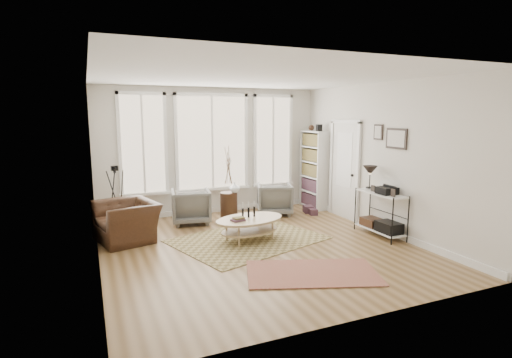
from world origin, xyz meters
name	(u,v)px	position (x,y,z in m)	size (l,w,h in m)	color
room	(259,166)	(0.02, 0.03, 1.43)	(5.50, 5.54, 2.90)	olive
bay_window	(212,144)	(0.00, 2.71, 1.61)	(4.14, 0.12, 2.24)	tan
door	(345,168)	(2.57, 1.15, 1.12)	(0.09, 1.06, 2.22)	silver
bookcase	(314,169)	(2.44, 2.23, 0.96)	(0.31, 0.85, 2.06)	white
low_shelf	(380,209)	(2.38, -0.30, 0.51)	(0.38, 1.08, 1.30)	white
wall_art	(391,137)	(2.58, -0.27, 1.88)	(0.04, 0.88, 0.44)	black
rug_main	(248,239)	(-0.03, 0.45, 0.01)	(2.56, 1.92, 0.01)	brown
rug_runner	(312,273)	(0.24, -1.40, 0.01)	(1.89, 1.05, 0.01)	maroon
coffee_table	(249,223)	(-0.02, 0.39, 0.33)	(1.47, 1.10, 0.61)	tan
armchair_left	(191,206)	(-0.71, 1.99, 0.37)	(0.78, 0.80, 0.73)	slate
armchair_right	(274,199)	(1.26, 2.00, 0.36)	(0.77, 0.80, 0.73)	slate
side_table	(229,184)	(0.18, 2.10, 0.78)	(0.39, 0.39, 1.62)	#392113
vase	(235,187)	(0.30, 2.03, 0.70)	(0.23, 0.23, 0.24)	silver
accent_chair	(127,221)	(-2.08, 1.27, 0.36)	(0.97, 1.11, 0.72)	#392113
tripod_camera	(116,201)	(-2.20, 2.00, 0.60)	(0.46, 0.46, 1.30)	black
book_stack_near	(308,209)	(2.05, 1.81, 0.08)	(0.20, 0.26, 0.17)	maroon
book_stack_far	(313,212)	(2.05, 1.58, 0.07)	(0.17, 0.21, 0.14)	maroon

